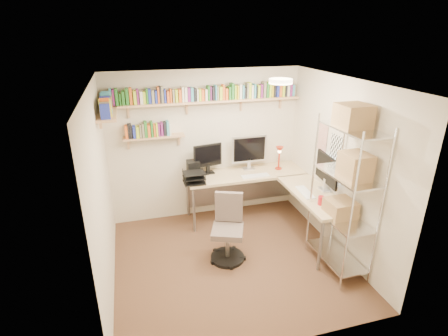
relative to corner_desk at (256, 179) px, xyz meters
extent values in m
plane|color=#48291F|center=(-0.70, -0.91, -0.81)|extent=(3.20, 3.20, 0.00)
cube|color=beige|center=(-0.70, 0.59, 0.44)|extent=(3.20, 0.04, 2.50)
cube|color=beige|center=(-2.30, -0.91, 0.44)|extent=(0.04, 3.00, 2.50)
cube|color=beige|center=(0.90, -0.91, 0.44)|extent=(0.04, 3.00, 2.50)
cube|color=beige|center=(-0.70, -2.41, 0.44)|extent=(3.20, 0.04, 2.50)
cube|color=white|center=(-0.70, -0.91, 1.69)|extent=(3.20, 3.00, 0.04)
cube|color=silver|center=(0.89, -0.36, 0.74)|extent=(0.01, 0.30, 0.42)
cube|color=white|center=(0.89, -0.76, 0.69)|extent=(0.01, 0.28, 0.38)
cylinder|color=#FFEAC6|center=(0.00, -0.71, 1.65)|extent=(0.30, 0.30, 0.06)
cube|color=tan|center=(-0.70, 0.46, 1.21)|extent=(3.05, 0.25, 0.03)
cube|color=tan|center=(-2.18, 0.04, 1.21)|extent=(0.25, 1.00, 0.03)
cube|color=tan|center=(-1.55, 0.49, 0.69)|extent=(0.95, 0.20, 0.02)
cube|color=tan|center=(-1.90, 0.53, 1.14)|extent=(0.03, 0.20, 0.20)
cube|color=tan|center=(-1.00, 0.53, 1.14)|extent=(0.03, 0.20, 0.20)
cube|color=tan|center=(-0.10, 0.53, 1.14)|extent=(0.03, 0.20, 0.20)
cube|color=tan|center=(0.60, 0.53, 1.14)|extent=(0.03, 0.20, 0.20)
cube|color=gold|center=(-2.17, 0.46, 1.33)|extent=(0.03, 0.14, 0.20)
cube|color=teal|center=(-2.13, 0.46, 1.35)|extent=(0.03, 0.12, 0.25)
cube|color=#721E69|center=(-2.09, 0.46, 1.34)|extent=(0.03, 0.13, 0.23)
cube|color=#246D24|center=(-2.04, 0.46, 1.35)|extent=(0.04, 0.15, 0.24)
cube|color=#246D24|center=(-2.00, 0.46, 1.31)|extent=(0.02, 0.15, 0.17)
cube|color=#246D24|center=(-1.95, 0.46, 1.33)|extent=(0.04, 0.15, 0.20)
cube|color=#246D24|center=(-1.90, 0.46, 1.34)|extent=(0.04, 0.14, 0.24)
cube|color=#D6591C|center=(-1.84, 0.46, 1.35)|extent=(0.04, 0.11, 0.24)
cube|color=#B5D327|center=(-1.79, 0.46, 1.33)|extent=(0.04, 0.14, 0.20)
cube|color=#721E69|center=(-1.75, 0.46, 1.34)|extent=(0.03, 0.12, 0.22)
cube|color=beige|center=(-1.70, 0.46, 1.32)|extent=(0.04, 0.14, 0.19)
cube|color=#B5D327|center=(-1.65, 0.46, 1.32)|extent=(0.04, 0.11, 0.18)
cube|color=#246D24|center=(-1.61, 0.46, 1.34)|extent=(0.02, 0.14, 0.22)
cube|color=#1F2DA0|center=(-1.57, 0.46, 1.33)|extent=(0.04, 0.12, 0.21)
cube|color=#777257|center=(-1.53, 0.46, 1.33)|extent=(0.04, 0.15, 0.20)
cube|color=#1F2DA0|center=(-1.48, 0.46, 1.32)|extent=(0.03, 0.14, 0.19)
cube|color=#D6591C|center=(-1.44, 0.46, 1.35)|extent=(0.02, 0.13, 0.24)
cube|color=black|center=(-1.42, 0.46, 1.35)|extent=(0.02, 0.13, 0.25)
cube|color=#777257|center=(-1.38, 0.46, 1.35)|extent=(0.03, 0.12, 0.24)
cube|color=#1F2DA0|center=(-1.35, 0.46, 1.33)|extent=(0.03, 0.15, 0.20)
cube|color=#D6591C|center=(-1.30, 0.46, 1.31)|extent=(0.04, 0.12, 0.17)
cube|color=#D6591C|center=(-1.26, 0.46, 1.33)|extent=(0.02, 0.13, 0.20)
cube|color=#777257|center=(-1.22, 0.46, 1.32)|extent=(0.03, 0.13, 0.19)
cube|color=#B5D327|center=(-1.17, 0.46, 1.32)|extent=(0.04, 0.12, 0.19)
cube|color=#D6591C|center=(-1.12, 0.46, 1.32)|extent=(0.04, 0.14, 0.19)
cube|color=beige|center=(-1.08, 0.46, 1.34)|extent=(0.03, 0.14, 0.23)
cube|color=beige|center=(-1.03, 0.46, 1.34)|extent=(0.04, 0.14, 0.22)
cube|color=#721E69|center=(-0.98, 0.46, 1.33)|extent=(0.04, 0.12, 0.21)
cube|color=teal|center=(-0.94, 0.46, 1.33)|extent=(0.04, 0.14, 0.21)
cube|color=black|center=(-0.89, 0.46, 1.33)|extent=(0.04, 0.13, 0.20)
cube|color=beige|center=(-0.85, 0.46, 1.32)|extent=(0.02, 0.13, 0.19)
cube|color=#B5D327|center=(-0.81, 0.46, 1.32)|extent=(0.03, 0.13, 0.18)
cube|color=#D6591C|center=(-0.77, 0.46, 1.31)|extent=(0.04, 0.13, 0.18)
cube|color=beige|center=(-0.72, 0.46, 1.31)|extent=(0.04, 0.13, 0.17)
cube|color=#246D24|center=(-0.68, 0.46, 1.34)|extent=(0.03, 0.15, 0.22)
cube|color=#721E69|center=(-0.64, 0.46, 1.33)|extent=(0.02, 0.11, 0.21)
cube|color=black|center=(-0.60, 0.46, 1.33)|extent=(0.03, 0.14, 0.21)
cube|color=teal|center=(-0.56, 0.46, 1.34)|extent=(0.02, 0.14, 0.23)
cube|color=#777257|center=(-0.53, 0.46, 1.33)|extent=(0.03, 0.13, 0.21)
cube|color=#B5D327|center=(-0.48, 0.46, 1.33)|extent=(0.04, 0.12, 0.20)
cube|color=#D6591C|center=(-0.44, 0.46, 1.34)|extent=(0.03, 0.12, 0.23)
cube|color=#D6591C|center=(-0.39, 0.46, 1.31)|extent=(0.04, 0.14, 0.17)
cube|color=#246D24|center=(-0.34, 0.46, 1.33)|extent=(0.03, 0.15, 0.20)
cube|color=#246D24|center=(-0.29, 0.46, 1.35)|extent=(0.04, 0.14, 0.25)
cube|color=#B5D327|center=(-0.24, 0.46, 1.33)|extent=(0.02, 0.12, 0.21)
cube|color=gold|center=(-0.21, 0.46, 1.33)|extent=(0.03, 0.15, 0.21)
cube|color=beige|center=(-0.16, 0.46, 1.34)|extent=(0.04, 0.12, 0.23)
cube|color=teal|center=(-0.12, 0.46, 1.33)|extent=(0.03, 0.14, 0.21)
cube|color=black|center=(-0.08, 0.46, 1.31)|extent=(0.03, 0.12, 0.17)
cube|color=#777257|center=(-0.04, 0.46, 1.35)|extent=(0.03, 0.14, 0.24)
cube|color=#B5D327|center=(0.00, 0.46, 1.35)|extent=(0.04, 0.11, 0.25)
cube|color=beige|center=(0.04, 0.46, 1.33)|extent=(0.03, 0.13, 0.21)
cube|color=teal|center=(0.08, 0.46, 1.34)|extent=(0.03, 0.15, 0.22)
cube|color=black|center=(0.11, 0.46, 1.32)|extent=(0.02, 0.11, 0.18)
cube|color=#B5D327|center=(0.15, 0.46, 1.33)|extent=(0.04, 0.11, 0.20)
cube|color=#721E69|center=(0.20, 0.46, 1.33)|extent=(0.04, 0.12, 0.21)
cube|color=#777257|center=(0.24, 0.46, 1.35)|extent=(0.04, 0.15, 0.25)
cube|color=#246D24|center=(0.30, 0.46, 1.34)|extent=(0.04, 0.14, 0.23)
cube|color=#B5D327|center=(0.34, 0.46, 1.35)|extent=(0.03, 0.13, 0.25)
cube|color=gold|center=(0.38, 0.46, 1.34)|extent=(0.03, 0.12, 0.22)
cube|color=black|center=(0.43, 0.46, 1.32)|extent=(0.03, 0.11, 0.19)
cube|color=#1F2DA0|center=(0.47, 0.46, 1.32)|extent=(0.04, 0.14, 0.18)
cube|color=#D6591C|center=(0.52, 0.46, 1.33)|extent=(0.04, 0.15, 0.21)
cube|color=#B5D327|center=(0.57, 0.46, 1.35)|extent=(0.04, 0.14, 0.25)
cube|color=black|center=(0.61, 0.46, 1.32)|extent=(0.03, 0.14, 0.19)
cube|color=beige|center=(0.66, 0.46, 1.31)|extent=(0.04, 0.13, 0.17)
cube|color=#721E69|center=(0.71, 0.46, 1.34)|extent=(0.04, 0.12, 0.23)
cube|color=teal|center=(0.76, 0.46, 1.32)|extent=(0.04, 0.12, 0.18)
cube|color=#1F2DA0|center=(-2.18, -0.40, 1.32)|extent=(0.12, 0.04, 0.19)
cube|color=#777257|center=(-2.18, -0.35, 1.33)|extent=(0.12, 0.02, 0.21)
cube|color=#D6591C|center=(-2.18, -0.31, 1.35)|extent=(0.12, 0.04, 0.25)
cube|color=#B5D327|center=(-2.18, -0.27, 1.34)|extent=(0.15, 0.03, 0.23)
cube|color=black|center=(-2.18, -0.23, 1.33)|extent=(0.14, 0.02, 0.22)
cube|color=#B5D327|center=(-2.18, -0.18, 1.34)|extent=(0.12, 0.04, 0.22)
cube|color=#1F2DA0|center=(-2.18, -0.14, 1.35)|extent=(0.12, 0.03, 0.24)
cube|color=teal|center=(-2.18, -0.09, 1.32)|extent=(0.14, 0.04, 0.18)
cube|color=#777257|center=(-2.18, -0.04, 1.33)|extent=(0.15, 0.03, 0.20)
cube|color=black|center=(-2.18, 0.01, 1.34)|extent=(0.13, 0.04, 0.22)
cube|color=teal|center=(-2.18, 0.06, 1.31)|extent=(0.12, 0.03, 0.17)
cube|color=teal|center=(-2.18, 0.10, 1.35)|extent=(0.14, 0.02, 0.25)
cube|color=gold|center=(-2.18, 0.13, 1.31)|extent=(0.12, 0.02, 0.17)
cube|color=gold|center=(-2.18, 0.17, 1.32)|extent=(0.13, 0.04, 0.19)
cube|color=#D6591C|center=(-2.18, 0.21, 1.31)|extent=(0.14, 0.04, 0.17)
cube|color=#1F2DA0|center=(-2.18, 0.25, 1.33)|extent=(0.13, 0.03, 0.20)
cube|color=teal|center=(-2.18, 0.29, 1.34)|extent=(0.13, 0.03, 0.23)
cube|color=beige|center=(-2.18, 0.33, 1.33)|extent=(0.12, 0.03, 0.20)
cube|color=gold|center=(-2.18, 0.37, 1.33)|extent=(0.13, 0.04, 0.20)
cube|color=#246D24|center=(-2.18, 0.42, 1.33)|extent=(0.11, 0.03, 0.21)
cube|color=#246D24|center=(-2.18, 0.47, 1.33)|extent=(0.13, 0.04, 0.20)
cube|color=#D6591C|center=(-1.96, 0.49, 0.80)|extent=(0.04, 0.12, 0.20)
cube|color=black|center=(-1.93, 0.49, 0.82)|extent=(0.02, 0.12, 0.22)
cube|color=black|center=(-1.89, 0.49, 0.81)|extent=(0.03, 0.13, 0.22)
cube|color=#1F2DA0|center=(-1.85, 0.49, 0.80)|extent=(0.04, 0.13, 0.19)
cube|color=#B5D327|center=(-1.80, 0.49, 0.79)|extent=(0.04, 0.15, 0.17)
cube|color=#777257|center=(-1.75, 0.49, 0.80)|extent=(0.03, 0.14, 0.20)
cube|color=#777257|center=(-1.71, 0.49, 0.81)|extent=(0.03, 0.14, 0.22)
cube|color=#246D24|center=(-1.67, 0.49, 0.83)|extent=(0.04, 0.14, 0.24)
cube|color=#D6591C|center=(-1.62, 0.49, 0.80)|extent=(0.04, 0.14, 0.19)
cube|color=#246D24|center=(-1.58, 0.49, 0.82)|extent=(0.03, 0.15, 0.24)
cube|color=#D6591C|center=(-1.54, 0.49, 0.80)|extent=(0.03, 0.14, 0.19)
cube|color=#B5D327|center=(-1.50, 0.49, 0.80)|extent=(0.03, 0.13, 0.20)
cube|color=#721E69|center=(-1.47, 0.49, 0.80)|extent=(0.03, 0.11, 0.20)
cube|color=#721E69|center=(-1.43, 0.49, 0.81)|extent=(0.03, 0.12, 0.22)
cube|color=black|center=(-1.38, 0.49, 0.81)|extent=(0.04, 0.11, 0.22)
cube|color=teal|center=(-1.33, 0.49, 0.82)|extent=(0.04, 0.13, 0.23)
cube|color=beige|center=(-1.30, 0.49, 0.80)|extent=(0.02, 0.12, 0.19)
cube|color=#D0BD87|center=(-0.05, 0.27, -0.01)|extent=(2.10, 0.66, 0.04)
cube|color=#D0BD87|center=(0.67, -0.76, -0.01)|extent=(0.66, 1.44, 0.04)
cylinder|color=gray|center=(-1.05, -0.01, -0.42)|extent=(0.04, 0.04, 0.77)
cylinder|color=gray|center=(-1.05, 0.54, -0.42)|extent=(0.04, 0.04, 0.77)
cylinder|color=gray|center=(0.94, 0.54, -0.42)|extent=(0.04, 0.04, 0.77)
cylinder|color=gray|center=(0.39, -1.43, -0.42)|extent=(0.04, 0.04, 0.77)
cylinder|color=gray|center=(0.94, -1.43, -0.42)|extent=(0.04, 0.04, 0.77)
cube|color=gray|center=(-0.05, 0.55, -0.37)|extent=(1.99, 0.02, 0.61)
cube|color=silver|center=(0.00, 0.40, 0.38)|extent=(0.61, 0.03, 0.46)
cube|color=black|center=(0.00, 0.38, 0.38)|extent=(0.55, 0.00, 0.40)
cube|color=black|center=(-0.72, 0.40, 0.33)|extent=(0.49, 0.03, 0.38)
cube|color=black|center=(0.82, -0.71, 0.35)|extent=(0.03, 0.64, 0.42)
cube|color=white|center=(0.80, -0.71, 0.35)|extent=(0.00, 0.58, 0.36)
cube|color=white|center=(0.00, 0.07, 0.02)|extent=(0.46, 0.14, 0.02)
cube|color=white|center=(0.50, -0.71, 0.02)|extent=(0.14, 0.44, 0.02)
cylinder|color=#AA210E|center=(0.50, 0.27, 0.02)|extent=(0.11, 0.11, 0.02)
cylinder|color=#AA210E|center=(0.50, 0.27, 0.19)|extent=(0.03, 0.03, 0.31)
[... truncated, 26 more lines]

